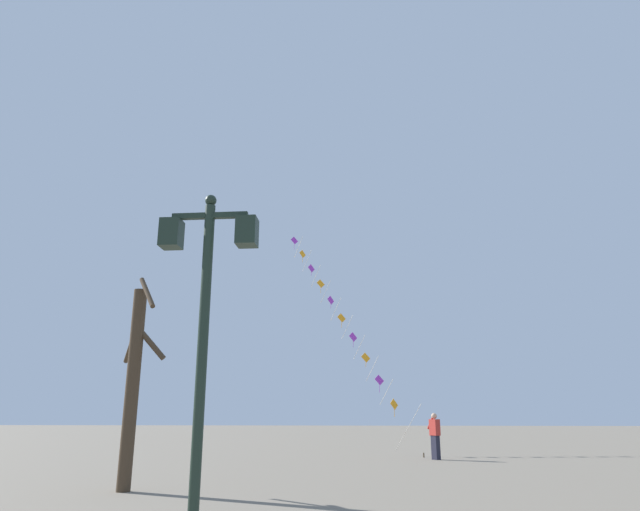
# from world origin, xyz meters

# --- Properties ---
(ground_plane) EXTENTS (160.00, 160.00, 0.00)m
(ground_plane) POSITION_xyz_m (0.00, 20.00, 0.00)
(ground_plane) COLOR #756B5B
(twin_lantern_lamp_post) EXTENTS (1.35, 0.28, 4.61)m
(twin_lantern_lamp_post) POSITION_xyz_m (-2.30, 6.06, 3.20)
(twin_lantern_lamp_post) COLOR #1E2D23
(twin_lantern_lamp_post) RESTS_ON ground_plane
(kite_train) EXTENTS (6.68, 8.35, 12.09)m
(kite_train) POSITION_xyz_m (-1.48, 27.43, 6.45)
(kite_train) COLOR brown
(kite_train) RESTS_ON ground_plane
(kite_flyer) EXTENTS (0.48, 0.59, 1.71)m
(kite_flyer) POSITION_xyz_m (2.35, 21.82, 0.90)
(kite_flyer) COLOR #1E1E2D
(kite_flyer) RESTS_ON ground_plane
(bare_tree) EXTENTS (1.37, 1.71, 4.83)m
(bare_tree) POSITION_xyz_m (-5.56, 11.71, 2.40)
(bare_tree) COLOR #423323
(bare_tree) RESTS_ON ground_plane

